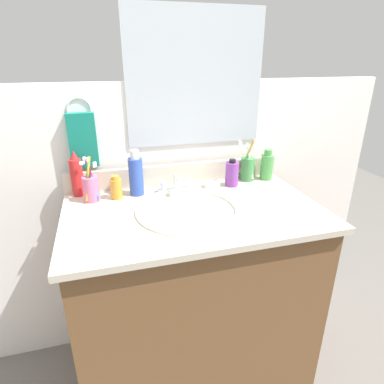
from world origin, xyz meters
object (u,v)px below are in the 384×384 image
object	(u,v)px
bottle_spray_red	(77,176)
soap_bar	(211,184)
hand_towel	(83,140)
cup_pink	(91,187)
faucet	(176,186)
bottle_toner_green	(267,166)
bottle_oil_amber	(116,188)
bottle_cream_purple	(232,174)
cup_green	(247,168)
bottle_shampoo_blue	(136,175)

from	to	relation	value
bottle_spray_red	soap_bar	size ratio (longest dim) A/B	3.00
hand_towel	cup_pink	bearing A→B (deg)	-83.66
faucet	soap_bar	world-z (taller)	faucet
bottle_toner_green	soap_bar	size ratio (longest dim) A/B	2.24
bottle_spray_red	bottle_oil_amber	bearing A→B (deg)	-27.05
bottle_oil_amber	bottle_toner_green	xyz separation A→B (m)	(0.69, 0.04, 0.02)
bottle_cream_purple	bottle_toner_green	size ratio (longest dim) A/B	0.85
faucet	bottle_spray_red	world-z (taller)	bottle_spray_red
hand_towel	cup_green	world-z (taller)	hand_towel
faucet	bottle_toner_green	distance (m)	0.45
bottle_spray_red	bottle_oil_amber	size ratio (longest dim) A/B	1.97
bottle_oil_amber	cup_pink	bearing A→B (deg)	179.18
cup_green	bottle_spray_red	bearing A→B (deg)	178.18
bottle_spray_red	cup_green	distance (m)	0.75
hand_towel	faucet	bearing A→B (deg)	-18.56
bottle_toner_green	cup_pink	bearing A→B (deg)	-177.14
bottle_cream_purple	bottle_oil_amber	bearing A→B (deg)	-179.31
faucet	soap_bar	distance (m)	0.16
bottle_oil_amber	hand_towel	bearing A→B (deg)	131.91
bottle_shampoo_blue	bottle_toner_green	bearing A→B (deg)	2.00
bottle_toner_green	soap_bar	bearing A→B (deg)	-174.79
bottle_toner_green	cup_green	bearing A→B (deg)	172.80
bottle_shampoo_blue	soap_bar	size ratio (longest dim) A/B	2.99
bottle_cream_purple	bottle_toner_green	distance (m)	0.19
bottle_oil_amber	bottle_shampoo_blue	size ratio (longest dim) A/B	0.51
cup_green	faucet	bearing A→B (deg)	-171.81
bottle_oil_amber	bottle_shampoo_blue	xyz separation A→B (m)	(0.08, 0.02, 0.04)
hand_towel	bottle_shampoo_blue	size ratio (longest dim) A/B	1.15
bottle_cream_purple	cup_pink	distance (m)	0.60
bottle_cream_purple	soap_bar	distance (m)	0.10
bottle_cream_purple	bottle_shampoo_blue	size ratio (longest dim) A/B	0.64
bottle_cream_purple	bottle_toner_green	xyz separation A→B (m)	(0.19, 0.03, 0.01)
faucet	cup_pink	size ratio (longest dim) A/B	0.88
bottle_shampoo_blue	bottle_toner_green	size ratio (longest dim) A/B	1.34
bottle_spray_red	hand_towel	bearing A→B (deg)	50.27
bottle_oil_amber	bottle_shampoo_blue	distance (m)	0.10
bottle_shampoo_blue	soap_bar	bearing A→B (deg)	-0.75
faucet	bottle_spray_red	distance (m)	0.41
cup_pink	soap_bar	xyz separation A→B (m)	(0.51, 0.01, -0.05)
hand_towel	bottle_spray_red	xyz separation A→B (m)	(-0.04, -0.05, -0.14)
bottle_cream_purple	cup_green	distance (m)	0.11
faucet	bottle_oil_amber	xyz separation A→B (m)	(-0.25, -0.00, 0.02)
bottle_toner_green	soap_bar	xyz separation A→B (m)	(-0.28, -0.03, -0.05)
faucet	cup_pink	bearing A→B (deg)	-179.85
faucet	bottle_toner_green	xyz separation A→B (m)	(0.44, 0.04, 0.04)
bottle_spray_red	soap_bar	xyz separation A→B (m)	(0.56, -0.06, -0.07)
bottle_oil_amber	cup_green	distance (m)	0.60
bottle_cream_purple	soap_bar	size ratio (longest dim) A/B	1.90
bottle_oil_amber	cup_green	size ratio (longest dim) A/B	0.50
hand_towel	bottle_toner_green	xyz separation A→B (m)	(0.80, -0.08, -0.16)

